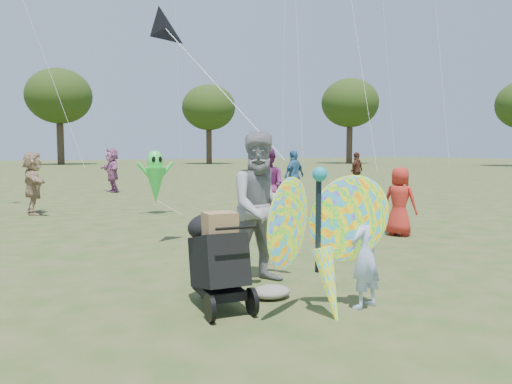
% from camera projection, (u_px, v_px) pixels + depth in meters
% --- Properties ---
extents(ground, '(160.00, 160.00, 0.00)m').
position_uv_depth(ground, '(320.00, 282.00, 6.68)').
color(ground, '#51592B').
rests_on(ground, ground).
extents(child_girl, '(0.49, 0.38, 1.20)m').
position_uv_depth(child_girl, '(365.00, 255.00, 5.54)').
color(child_girl, '#AFC7F8').
rests_on(child_girl, ground).
extents(adult_man, '(1.07, 0.89, 2.01)m').
position_uv_depth(adult_man, '(262.00, 207.00, 6.59)').
color(adult_man, gray).
rests_on(adult_man, ground).
extents(grey_bag, '(0.47, 0.39, 0.15)m').
position_uv_depth(grey_bag, '(271.00, 292.00, 5.95)').
color(grey_bag, gray).
rests_on(grey_bag, ground).
extents(crowd_a, '(0.70, 0.82, 1.41)m').
position_uv_depth(crowd_a, '(400.00, 201.00, 10.19)').
color(crowd_a, '#B3261C').
rests_on(crowd_a, ground).
extents(crowd_c, '(1.10, 0.80, 1.74)m').
position_uv_depth(crowd_c, '(294.00, 176.00, 16.79)').
color(crowd_c, teal).
rests_on(crowd_c, ground).
extents(crowd_d, '(0.51, 1.58, 1.70)m').
position_uv_depth(crowd_d, '(33.00, 183.00, 13.47)').
color(crowd_d, tan).
rests_on(crowd_d, ground).
extents(crowd_e, '(0.88, 1.02, 1.80)m').
position_uv_depth(crowd_e, '(268.00, 186.00, 11.70)').
color(crowd_e, '#712561').
rests_on(crowd_e, ground).
extents(crowd_h, '(1.04, 0.77, 1.64)m').
position_uv_depth(crowd_h, '(357.00, 171.00, 22.14)').
color(crowd_h, '#4F271A').
rests_on(crowd_h, ground).
extents(crowd_j, '(0.70, 1.73, 1.82)m').
position_uv_depth(crowd_j, '(112.00, 170.00, 20.49)').
color(crowd_j, '#A65F8F').
rests_on(crowd_j, ground).
extents(jogging_stroller, '(0.55, 1.07, 1.09)m').
position_uv_depth(jogging_stroller, '(217.00, 254.00, 5.52)').
color(jogging_stroller, black).
rests_on(jogging_stroller, ground).
extents(butterfly_kite, '(1.74, 0.75, 1.80)m').
position_uv_depth(butterfly_kite, '(323.00, 241.00, 5.25)').
color(butterfly_kite, '#FA4E27').
rests_on(butterfly_kite, ground).
extents(delta_kite_rig, '(1.42, 2.63, 2.57)m').
position_uv_depth(delta_kite_rig, '(166.00, 29.00, 8.23)').
color(delta_kite_rig, black).
rests_on(delta_kite_rig, ground).
extents(alien_kite, '(1.12, 0.69, 1.74)m').
position_uv_depth(alien_kite, '(156.00, 179.00, 13.47)').
color(alien_kite, '#36E94B').
rests_on(alien_kite, ground).
extents(tree_line, '(91.78, 33.60, 10.79)m').
position_uv_depth(tree_line, '(88.00, 96.00, 47.77)').
color(tree_line, '#3A2D21').
rests_on(tree_line, ground).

